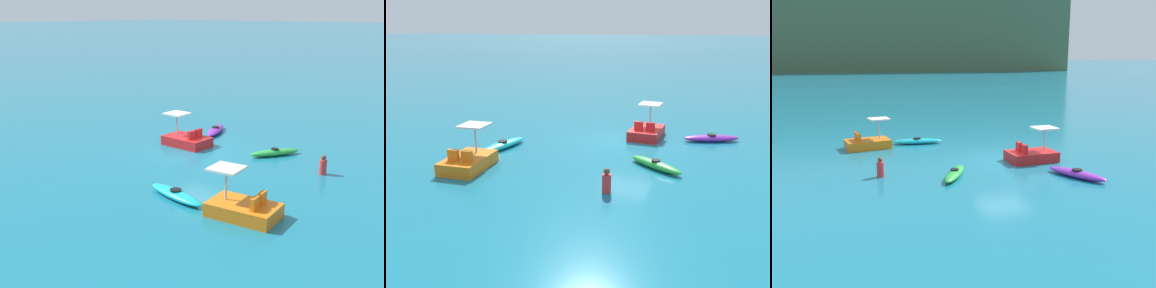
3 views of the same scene
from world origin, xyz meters
The scene contains 7 objects.
ground_plane centered at (0.00, 0.00, 0.00)m, with size 600.00×600.00×0.00m, color #19728C.
kayak_purple centered at (1.85, -3.88, 0.16)m, with size 1.80×2.84×0.37m.
kayak_green centered at (-3.21, -2.19, 0.16)m, with size 1.82×2.58×0.37m.
kayak_cyan centered at (-3.36, 5.10, 0.16)m, with size 2.99×1.14×0.37m.
pedal_boat_red centered at (1.27, -0.69, 0.34)m, with size 2.47×1.54×1.68m.
pedal_boat_orange centered at (-6.25, 4.80, 0.34)m, with size 2.61×1.84×1.68m.
person_near_shore centered at (-6.28, -1.16, 0.39)m, with size 0.45×0.45×0.88m.
Camera 1 is at (-14.93, 17.40, 6.85)m, focal length 44.51 mm.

